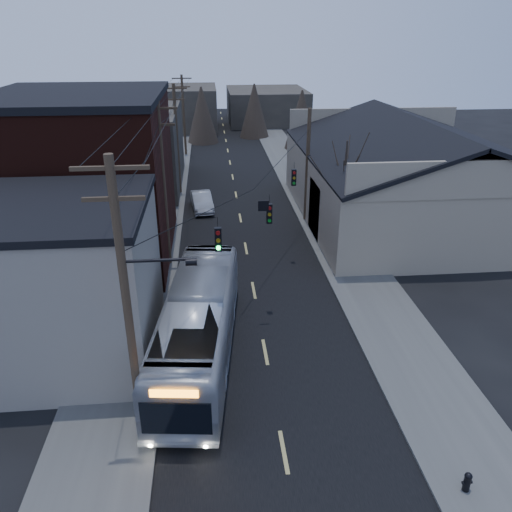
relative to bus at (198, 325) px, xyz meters
The scene contains 15 objects.
ground 8.70m from the bus, 69.43° to the right, with size 160.00×160.00×0.00m, color black.
road_surface 22.27m from the bus, 82.24° to the left, with size 9.00×110.00×0.02m, color black.
sidewalk_left 22.34m from the bus, 99.04° to the left, with size 4.00×110.00×0.12m, color #474744.
sidewalk_right 24.02m from the bus, 66.65° to the left, with size 4.00×110.00×0.12m, color #474744.
building_clapboard 6.35m from the bus, behind, with size 8.00×8.00×7.00m, color slate.
building_brick 14.29m from the bus, 120.24° to the left, with size 10.00×12.00×10.00m, color black.
building_left_far 28.81m from the bus, 103.07° to the left, with size 9.00×14.00×7.00m, color #312D27.
warehouse 23.37m from the bus, 46.75° to the left, with size 16.16×20.60×7.73m.
building_far_left 57.10m from the bus, 93.01° to the left, with size 10.00×12.00×6.00m, color #312D27.
building_far_right 62.81m from the bus, 80.84° to the left, with size 12.00×14.00×5.00m, color #312D27.
bare_tree 15.43m from the bus, 51.65° to the left, with size 0.40×0.40×7.20m, color black.
utility_lines 16.48m from the bus, 90.40° to the left, with size 11.24×45.28×10.50m.
bus is the anchor object (origin of this frame).
parked_car 20.31m from the bus, 90.00° to the left, with size 1.53×4.39×1.45m, color #9EA0A5.
fire_hydrant 11.94m from the bus, 43.76° to the right, with size 0.34×0.25×0.73m.
Camera 1 is at (-2.20, -11.01, 13.66)m, focal length 35.00 mm.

